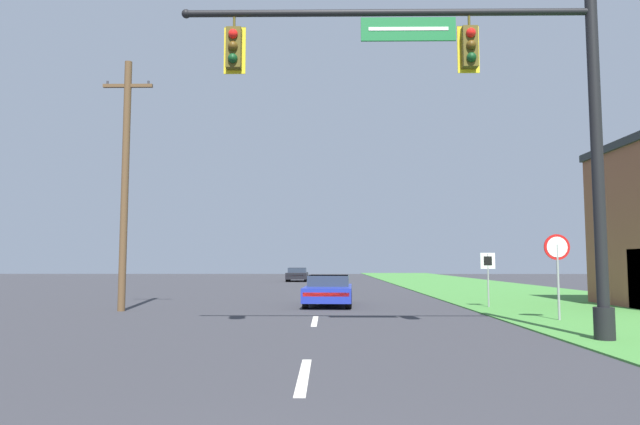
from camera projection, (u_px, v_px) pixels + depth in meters
The scene contains 8 objects.
grass_verge_right at pixel (505, 292), 32.42m from camera, with size 10.00×110.00×0.04m.
road_center_line at pixel (319, 302), 24.58m from camera, with size 0.16×34.80×0.01m.
signal_mast at pixel (494, 113), 12.83m from camera, with size 9.61×0.47×8.27m.
car_ahead at pixel (329, 290), 22.74m from camera, with size 2.03×4.68×1.19m.
far_car at pixel (297, 274), 51.12m from camera, with size 1.82×4.63×1.19m.
stop_sign at pixel (557, 257), 16.75m from camera, with size 0.76×0.07×2.50m.
route_sign_post at pixel (488, 267), 21.56m from camera, with size 0.55×0.06×2.03m.
utility_pole_near at pixel (125, 180), 20.45m from camera, with size 1.80×0.26×9.03m.
Camera 1 is at (0.35, -2.82, 1.73)m, focal length 32.00 mm.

